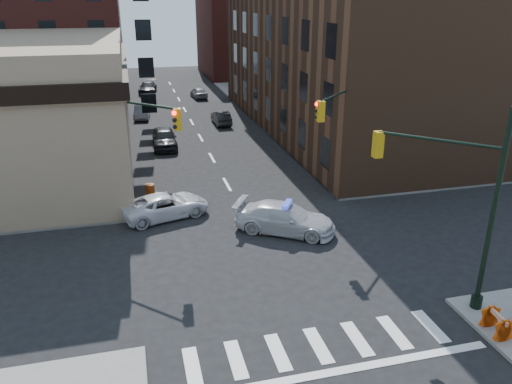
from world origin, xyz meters
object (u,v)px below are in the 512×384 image
pedestrian_a (83,196)px  barrel_bank (150,192)px  barricade_se_a (497,324)px  parked_car_enear (221,118)px  parked_car_wnear (164,138)px  barricade_nw_a (78,202)px  pedestrian_b (29,195)px  police_car (285,218)px  pickup (165,206)px  barrel_road (266,224)px  parked_car_wfar (142,112)px

pedestrian_a → barrel_bank: 3.98m
barrel_bank → barricade_se_a: (11.43, -16.51, 0.08)m
parked_car_enear → pedestrian_a: size_ratio=2.02×
parked_car_wnear → barricade_nw_a: size_ratio=4.17×
pedestrian_b → parked_car_wnear: bearing=25.5°
parked_car_enear → police_car: bearing=86.0°
barricade_se_a → pedestrian_b: bearing=53.1°
pedestrian_b → barricade_se_a: (18.27, -16.61, -0.39)m
police_car → pedestrian_b: 14.88m
pickup → barricade_se_a: size_ratio=4.30×
police_car → barrel_road: (-1.01, 0.05, -0.25)m
barrel_bank → pedestrian_a: bearing=-161.6°
parked_car_wnear → barricade_se_a: (9.67, -27.68, -0.23)m
pickup → pedestrian_a: size_ratio=2.51×
police_car → pickup: bearing=91.2°
police_car → barricade_se_a: bearing=-123.2°
pedestrian_b → barrel_bank: size_ratio=1.65×
pickup → barrel_road: 5.98m
police_car → barrel_road: size_ratio=5.13×
barricade_se_a → barricade_nw_a: (-15.55, 15.70, -0.00)m
pickup → barrel_bank: bearing=-1.7°
pedestrian_b → barricade_se_a: size_ratio=1.44×
parked_car_wfar → parked_car_enear: size_ratio=1.04×
parked_car_enear → barricade_se_a: (3.72, -34.39, -0.07)m
pedestrian_a → parked_car_enear: bearing=67.6°
police_car → parked_car_wfar: (-6.22, 28.69, -0.10)m
barricade_se_a → pickup: bearing=43.4°
police_car → barricade_se_a: 11.33m
police_car → pedestrian_a: pedestrian_a is taller
barrel_road → barricade_se_a: size_ratio=0.91×
parked_car_wnear → pedestrian_b: (-8.60, -11.07, 0.16)m
parked_car_wnear → parked_car_wfar: size_ratio=1.16×
parked_car_enear → barrel_road: parked_car_enear is taller
police_car → parked_car_wfar: 29.35m
parked_car_enear → pedestrian_a: bearing=57.7°
barrel_bank → parked_car_wnear: bearing=81.0°
pickup → barrel_road: bearing=-140.9°
parked_car_enear → barricade_nw_a: parked_car_enear is taller
pedestrian_b → barricade_nw_a: bearing=-45.2°
police_car → pedestrian_b: bearing=96.4°
police_car → barricade_se_a: size_ratio=4.65×
barrel_road → barrel_bank: barrel_road is taller
barrel_bank → barricade_se_a: barricade_se_a is taller
parked_car_wnear → pedestrian_b: 14.02m
barricade_nw_a → barricade_se_a: bearing=-59.3°
parked_car_enear → pedestrian_a: 22.29m
barricade_se_a → parked_car_enear: bearing=11.6°
parked_car_wnear → barrel_road: (3.85, -17.37, -0.29)m
parked_car_wnear → pedestrian_a: bearing=-112.7°
parked_car_enear → barrel_bank: (-7.71, -17.88, -0.15)m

